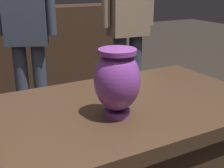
# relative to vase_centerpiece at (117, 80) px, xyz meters

# --- Properties ---
(back_display_shelf) EXTENTS (2.60, 0.40, 0.99)m
(back_display_shelf) POSITION_rel_vase_centerpiece_xyz_m (0.01, 2.29, -0.43)
(back_display_shelf) COLOR #382619
(back_display_shelf) RESTS_ON ground_plane
(vase_centerpiece) EXTENTS (0.15, 0.15, 0.23)m
(vase_centerpiece) POSITION_rel_vase_centerpiece_xyz_m (0.00, 0.00, 0.00)
(vase_centerpiece) COLOR #7A388E
(vase_centerpiece) RESTS_ON display_plinth
(visitor_near_right) EXTENTS (0.47, 0.20, 1.63)m
(visitor_near_right) POSITION_rel_vase_centerpiece_xyz_m (0.85, 1.31, 0.03)
(visitor_near_right) COLOR #333847
(visitor_near_right) RESTS_ON ground_plane
(visitor_center_back) EXTENTS (0.44, 0.29, 1.53)m
(visitor_center_back) POSITION_rel_vase_centerpiece_xyz_m (0.08, 1.58, -0.03)
(visitor_center_back) COLOR #333847
(visitor_center_back) RESTS_ON ground_plane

